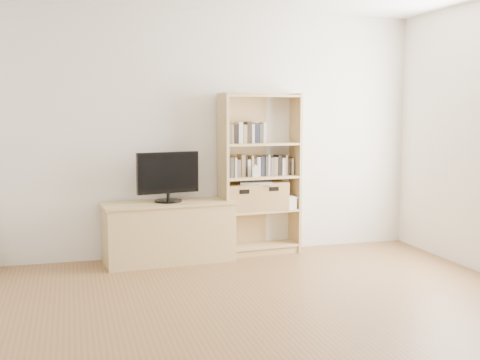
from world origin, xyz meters
name	(u,v)px	position (x,y,z in m)	size (l,w,h in m)	color
floor	(301,333)	(0.00, 0.00, 0.00)	(4.50, 5.00, 0.01)	brown
back_wall	(216,134)	(0.00, 2.50, 1.30)	(4.50, 0.02, 2.60)	silver
tv_stand	(169,233)	(-0.57, 2.26, 0.30)	(1.30, 0.49, 0.60)	tan
bookshelf	(260,174)	(0.44, 2.35, 0.87)	(0.87, 0.31, 1.74)	tan
television	(168,177)	(-0.57, 2.26, 0.88)	(0.65, 0.05, 0.51)	black
books_row_mid	(259,166)	(0.44, 2.36, 0.95)	(0.77, 0.15, 0.21)	black
books_row_upper	(243,133)	(0.25, 2.35, 1.31)	(0.40, 0.15, 0.21)	black
baby_monitor	(255,172)	(0.35, 2.24, 0.90)	(0.06, 0.04, 0.11)	white
basket_left	(240,198)	(0.21, 2.32, 0.63)	(0.35, 0.28, 0.28)	olive
basket_right	(269,195)	(0.55, 2.35, 0.63)	(0.36, 0.30, 0.30)	olive
laptop	(256,183)	(0.39, 2.32, 0.78)	(0.34, 0.24, 0.03)	silver
magazine_stack	(285,203)	(0.74, 2.37, 0.54)	(0.18, 0.26, 0.12)	silver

